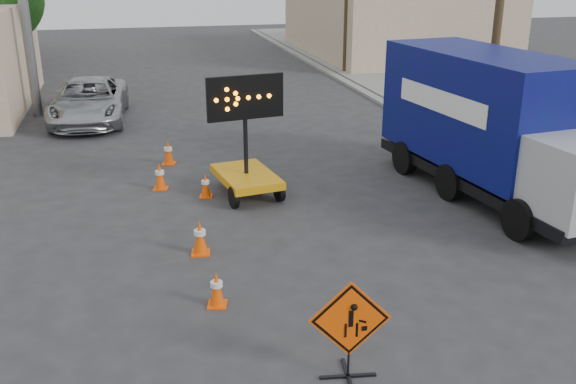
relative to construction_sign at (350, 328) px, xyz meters
name	(u,v)px	position (x,y,z in m)	size (l,w,h in m)	color
ground	(354,358)	(0.25, 0.43, -0.83)	(100.00, 100.00, 0.00)	#2D2D30
curb_right	(399,112)	(7.45, 15.43, -0.77)	(0.40, 60.00, 0.12)	gray
sidewalk_right	(453,108)	(9.75, 15.43, -0.76)	(4.00, 60.00, 0.15)	gray
building_right_far	(392,16)	(13.25, 30.43, 1.47)	(10.00, 14.00, 4.60)	#CAB592
construction_sign	(350,328)	(0.00, 0.00, 0.00)	(1.18, 0.84, 1.57)	black
arrow_board	(246,169)	(-0.03, 7.90, -0.14)	(1.95, 2.35, 3.10)	orange
pickup_truck	(89,101)	(-4.23, 16.97, -0.06)	(2.57, 5.57, 1.55)	#B2B4B9
box_truck	(492,134)	(5.95, 6.41, 0.79)	(3.08, 7.74, 3.57)	black
cone_a	(217,289)	(-1.57, 2.51, -0.50)	(0.41, 0.41, 0.66)	#FF4E05
cone_b	(200,237)	(-1.60, 4.69, -0.46)	(0.43, 0.43, 0.75)	#FF4E05
cone_c	(205,185)	(-1.08, 7.98, -0.52)	(0.37, 0.37, 0.63)	#FF4E05
cone_d	(160,176)	(-2.17, 8.86, -0.47)	(0.45, 0.45, 0.72)	#FF4E05
cone_e	(168,152)	(-1.80, 11.00, -0.47)	(0.47, 0.47, 0.73)	#FF4E05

